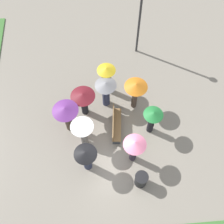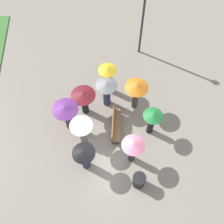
# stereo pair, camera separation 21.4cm
# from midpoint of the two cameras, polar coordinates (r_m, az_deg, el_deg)

# --- Properties ---
(ground_plane) EXTENTS (90.00, 90.00, 0.00)m
(ground_plane) POSITION_cam_midpoint_polar(r_m,az_deg,el_deg) (13.40, 0.10, -8.84)
(ground_plane) COLOR gray
(park_bench) EXTENTS (1.84, 0.61, 0.90)m
(park_bench) POSITION_cam_midpoint_polar(r_m,az_deg,el_deg) (13.54, 1.08, -2.50)
(park_bench) COLOR brown
(park_bench) RESTS_ON ground_plane
(lamp_post) EXTENTS (0.32, 0.32, 4.18)m
(lamp_post) POSITION_cam_midpoint_polar(r_m,az_deg,el_deg) (14.92, 6.79, 19.01)
(lamp_post) COLOR #2D2D30
(lamp_post) RESTS_ON ground_plane
(trash_bin) EXTENTS (0.59, 0.59, 0.85)m
(trash_bin) POSITION_cam_midpoint_polar(r_m,az_deg,el_deg) (12.66, 5.95, -13.69)
(trash_bin) COLOR #232326
(trash_bin) RESTS_ON ground_plane
(crowd_person_black) EXTENTS (1.00, 1.00, 1.76)m
(crowd_person_black) POSITION_cam_midpoint_polar(r_m,az_deg,el_deg) (12.18, -5.12, -8.92)
(crowd_person_black) COLOR #282D47
(crowd_person_black) RESTS_ON ground_plane
(crowd_person_pink) EXTENTS (1.00, 1.00, 1.90)m
(crowd_person_pink) POSITION_cam_midpoint_polar(r_m,az_deg,el_deg) (12.07, 4.79, -7.13)
(crowd_person_pink) COLOR #2D2333
(crowd_person_pink) RESTS_ON ground_plane
(crowd_person_yellow) EXTENTS (0.93, 0.93, 1.88)m
(crowd_person_yellow) POSITION_cam_midpoint_polar(r_m,az_deg,el_deg) (14.07, -0.44, 7.47)
(crowd_person_yellow) COLOR black
(crowd_person_yellow) RESTS_ON ground_plane
(crowd_person_grey) EXTENTS (1.05, 1.05, 1.83)m
(crowd_person_grey) POSITION_cam_midpoint_polar(r_m,az_deg,el_deg) (13.60, -0.66, 4.61)
(crowd_person_grey) COLOR #282D47
(crowd_person_grey) RESTS_ON ground_plane
(crowd_person_orange) EXTENTS (1.11, 1.11, 1.97)m
(crowd_person_orange) POSITION_cam_midpoint_polar(r_m,az_deg,el_deg) (13.33, 5.43, 4.56)
(crowd_person_orange) COLOR #47382D
(crowd_person_orange) RESTS_ON ground_plane
(crowd_person_maroon) EXTENTS (1.17, 1.17, 1.70)m
(crowd_person_maroon) POSITION_cam_midpoint_polar(r_m,az_deg,el_deg) (13.39, -5.32, 2.85)
(crowd_person_maroon) COLOR black
(crowd_person_maroon) RESTS_ON ground_plane
(crowd_person_green) EXTENTS (0.91, 0.91, 1.75)m
(crowd_person_green) POSITION_cam_midpoint_polar(r_m,az_deg,el_deg) (12.98, 8.62, -1.52)
(crowd_person_green) COLOR black
(crowd_person_green) RESTS_ON ground_plane
(crowd_person_purple) EXTENTS (1.19, 1.19, 1.95)m
(crowd_person_purple) POSITION_cam_midpoint_polar(r_m,az_deg,el_deg) (12.88, -8.86, 0.04)
(crowd_person_purple) COLOR #47382D
(crowd_person_purple) RESTS_ON ground_plane
(crowd_person_white) EXTENTS (1.02, 1.02, 1.96)m
(crowd_person_white) POSITION_cam_midpoint_polar(r_m,az_deg,el_deg) (12.46, -5.65, -3.46)
(crowd_person_white) COLOR slate
(crowd_person_white) RESTS_ON ground_plane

